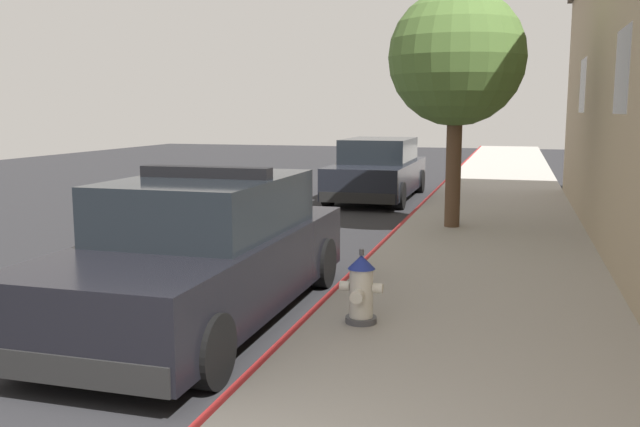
% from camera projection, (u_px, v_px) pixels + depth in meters
% --- Properties ---
extents(ground_plane, '(33.32, 60.00, 0.20)m').
position_uv_depth(ground_plane, '(190.00, 228.00, 13.93)').
color(ground_plane, '#232326').
extents(sidewalk_pavement, '(3.26, 60.00, 0.15)m').
position_uv_depth(sidewalk_pavement, '(491.00, 234.00, 12.27)').
color(sidewalk_pavement, '#9E9991').
rests_on(sidewalk_pavement, ground).
extents(curb_painted_edge, '(0.08, 60.00, 0.15)m').
position_uv_depth(curb_painted_edge, '(399.00, 230.00, 12.73)').
color(curb_painted_edge, maroon).
rests_on(curb_painted_edge, ground).
extents(police_cruiser, '(1.94, 4.84, 1.68)m').
position_uv_depth(police_cruiser, '(205.00, 253.00, 7.43)').
color(police_cruiser, black).
rests_on(police_cruiser, ground).
extents(parked_car_silver_ahead, '(1.94, 4.84, 1.56)m').
position_uv_depth(parked_car_silver_ahead, '(378.00, 170.00, 17.60)').
color(parked_car_silver_ahead, black).
rests_on(parked_car_silver_ahead, ground).
extents(fire_hydrant, '(0.44, 0.40, 0.76)m').
position_uv_depth(fire_hydrant, '(361.00, 289.00, 6.86)').
color(fire_hydrant, '#4C4C51').
rests_on(fire_hydrant, sidewalk_pavement).
extents(street_tree, '(2.45, 2.45, 4.30)m').
position_uv_depth(street_tree, '(457.00, 59.00, 12.18)').
color(street_tree, brown).
rests_on(street_tree, sidewalk_pavement).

